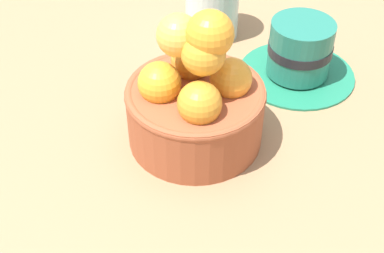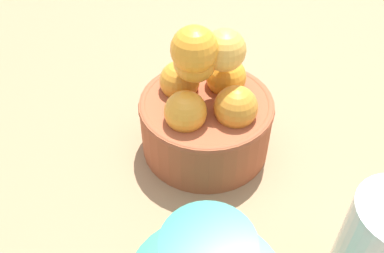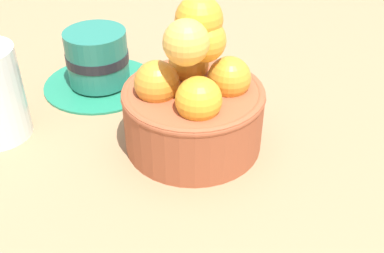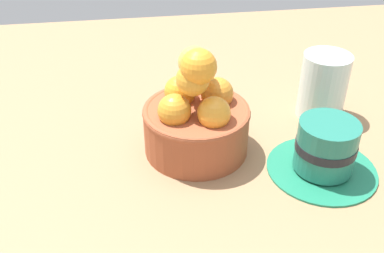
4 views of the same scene
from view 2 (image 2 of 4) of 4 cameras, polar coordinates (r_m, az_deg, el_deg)
The scene contains 3 objects.
ground_plane at distance 52.82cm, azimuth 1.72°, elevation -3.89°, with size 145.81×111.97×3.67cm, color #997551.
terracotta_bowl at distance 47.65cm, azimuth 1.87°, elevation 2.16°, with size 15.04×15.04×16.34cm.
water_glass at distance 40.23cm, azimuth 24.25°, elevation -14.52°, with size 7.41×7.41×10.50cm, color silver.
Camera 2 is at (32.15, -15.78, 36.99)cm, focal length 39.97 mm.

